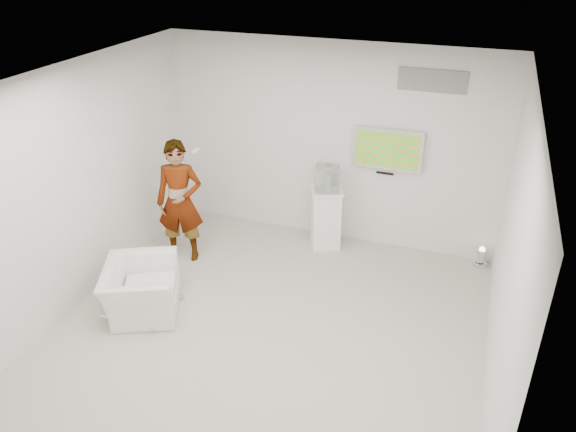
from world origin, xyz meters
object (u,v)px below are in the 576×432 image
object	(u,v)px
person	(180,202)
armchair	(141,289)
floor_uplight	(481,257)
tv	(388,149)
pedestal	(326,218)

from	to	relation	value
person	armchair	bearing A→B (deg)	-101.15
floor_uplight	tv	bearing A→B (deg)	175.39
person	floor_uplight	xyz separation A→B (m)	(4.12, 1.21, -0.75)
tv	armchair	size ratio (longest dim) A/B	1.01
tv	person	world-z (taller)	tv
armchair	floor_uplight	bearing A→B (deg)	-82.00
armchair	pedestal	bearing A→B (deg)	-60.48
person	pedestal	distance (m)	2.17
tv	pedestal	size ratio (longest dim) A/B	1.07
armchair	tv	bearing A→B (deg)	-67.73
person	floor_uplight	distance (m)	4.36
tv	armchair	distance (m)	3.85
pedestal	floor_uplight	bearing A→B (deg)	4.46
floor_uplight	armchair	bearing A→B (deg)	-147.38
armchair	pedestal	distance (m)	2.92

